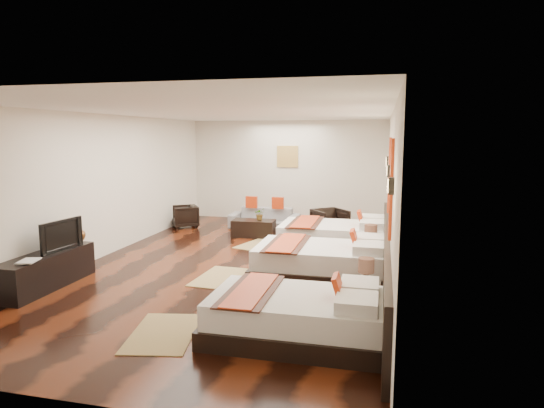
% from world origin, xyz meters
% --- Properties ---
extents(floor, '(5.50, 9.50, 0.01)m').
position_xyz_m(floor, '(0.00, 0.00, 0.00)').
color(floor, black).
rests_on(floor, ground).
extents(ceiling, '(5.50, 9.50, 0.01)m').
position_xyz_m(ceiling, '(0.00, 0.00, 2.80)').
color(ceiling, white).
rests_on(ceiling, floor).
extents(back_wall, '(5.50, 0.01, 2.80)m').
position_xyz_m(back_wall, '(0.00, 4.75, 1.40)').
color(back_wall, silver).
rests_on(back_wall, floor).
extents(left_wall, '(0.01, 9.50, 2.80)m').
position_xyz_m(left_wall, '(-2.75, 0.00, 1.40)').
color(left_wall, silver).
rests_on(left_wall, floor).
extents(right_wall, '(0.01, 9.50, 2.80)m').
position_xyz_m(right_wall, '(2.75, 0.00, 1.40)').
color(right_wall, silver).
rests_on(right_wall, floor).
extents(headboard_panel, '(0.08, 6.60, 0.90)m').
position_xyz_m(headboard_panel, '(2.71, -0.80, 0.45)').
color(headboard_panel, black).
rests_on(headboard_panel, floor).
extents(bed_near, '(2.10, 1.32, 0.80)m').
position_xyz_m(bed_near, '(1.70, -2.93, 0.27)').
color(bed_near, black).
rests_on(bed_near, floor).
extents(bed_mid, '(2.27, 1.43, 0.87)m').
position_xyz_m(bed_mid, '(1.70, -0.56, 0.30)').
color(bed_mid, black).
rests_on(bed_mid, floor).
extents(bed_far, '(2.29, 1.44, 0.87)m').
position_xyz_m(bed_far, '(1.70, 1.41, 0.30)').
color(bed_far, black).
rests_on(bed_far, floor).
extents(nightstand_a, '(0.40, 0.40, 0.78)m').
position_xyz_m(nightstand_a, '(2.44, -2.03, 0.27)').
color(nightstand_a, black).
rests_on(nightstand_a, floor).
extents(nightstand_b, '(0.42, 0.42, 0.83)m').
position_xyz_m(nightstand_b, '(2.44, 0.11, 0.29)').
color(nightstand_b, black).
rests_on(nightstand_b, floor).
extents(jute_mat_near, '(0.97, 1.32, 0.01)m').
position_xyz_m(jute_mat_near, '(0.08, -3.20, 0.01)').
color(jute_mat_near, '#967E4C').
rests_on(jute_mat_near, floor).
extents(jute_mat_mid, '(0.82, 1.24, 0.01)m').
position_xyz_m(jute_mat_mid, '(0.01, -0.91, 0.01)').
color(jute_mat_mid, '#967E4C').
rests_on(jute_mat_mid, floor).
extents(jute_mat_far, '(1.08, 1.37, 0.01)m').
position_xyz_m(jute_mat_far, '(0.07, 1.58, 0.01)').
color(jute_mat_far, '#967E4C').
rests_on(jute_mat_far, floor).
extents(tv_console, '(0.50, 1.80, 0.55)m').
position_xyz_m(tv_console, '(-2.50, -2.02, 0.28)').
color(tv_console, black).
rests_on(tv_console, floor).
extents(tv, '(0.20, 0.87, 0.50)m').
position_xyz_m(tv, '(-2.45, -1.78, 0.80)').
color(tv, black).
rests_on(tv, tv_console).
extents(book, '(0.33, 0.39, 0.03)m').
position_xyz_m(book, '(-2.50, -2.55, 0.57)').
color(book, black).
rests_on(book, tv_console).
extents(figurine, '(0.36, 0.36, 0.36)m').
position_xyz_m(figurine, '(-2.50, -1.29, 0.73)').
color(figurine, brown).
rests_on(figurine, tv_console).
extents(sofa, '(1.79, 0.70, 0.52)m').
position_xyz_m(sofa, '(-0.33, 3.39, 0.26)').
color(sofa, gray).
rests_on(sofa, floor).
extents(armchair_left, '(0.87, 0.87, 0.58)m').
position_xyz_m(armchair_left, '(-2.37, 3.01, 0.29)').
color(armchair_left, black).
rests_on(armchair_left, floor).
extents(armchair_right, '(1.01, 1.01, 0.66)m').
position_xyz_m(armchair_right, '(1.43, 2.78, 0.33)').
color(armchair_right, black).
rests_on(armchair_right, floor).
extents(coffee_table, '(1.02, 0.53, 0.40)m').
position_xyz_m(coffee_table, '(-0.33, 2.34, 0.20)').
color(coffee_table, black).
rests_on(coffee_table, floor).
extents(table_plant, '(0.31, 0.29, 0.29)m').
position_xyz_m(table_plant, '(-0.19, 2.41, 0.54)').
color(table_plant, '#2B5E1F').
rests_on(table_plant, coffee_table).
extents(orange_panel_a, '(0.04, 0.40, 1.30)m').
position_xyz_m(orange_panel_a, '(2.73, -1.90, 1.70)').
color(orange_panel_a, '#D86014').
rests_on(orange_panel_a, right_wall).
extents(orange_panel_b, '(0.04, 0.40, 1.30)m').
position_xyz_m(orange_panel_b, '(2.73, 0.30, 1.70)').
color(orange_panel_b, '#D86014').
rests_on(orange_panel_b, right_wall).
extents(sconce_near, '(0.07, 0.12, 0.18)m').
position_xyz_m(sconce_near, '(2.70, -3.00, 1.85)').
color(sconce_near, black).
rests_on(sconce_near, right_wall).
extents(sconce_mid, '(0.07, 0.12, 0.18)m').
position_xyz_m(sconce_mid, '(2.70, -0.80, 1.85)').
color(sconce_mid, black).
rests_on(sconce_mid, right_wall).
extents(sconce_far, '(0.07, 0.12, 0.18)m').
position_xyz_m(sconce_far, '(2.70, 1.40, 1.85)').
color(sconce_far, black).
rests_on(sconce_far, right_wall).
extents(sconce_lounge, '(0.07, 0.12, 0.18)m').
position_xyz_m(sconce_lounge, '(2.70, 2.30, 1.85)').
color(sconce_lounge, black).
rests_on(sconce_lounge, right_wall).
extents(gold_artwork, '(0.60, 0.04, 0.60)m').
position_xyz_m(gold_artwork, '(0.00, 4.73, 1.80)').
color(gold_artwork, '#AD873F').
rests_on(gold_artwork, back_wall).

